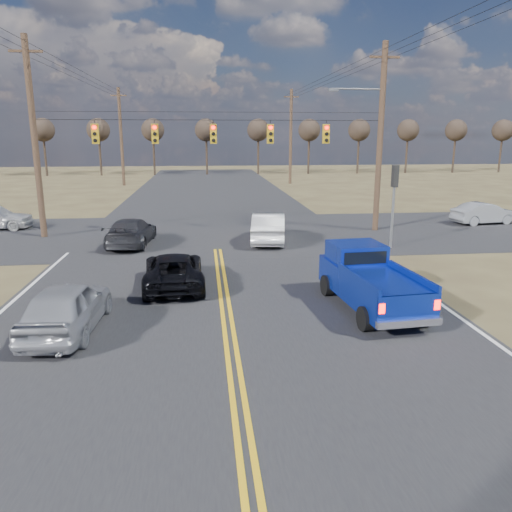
{
  "coord_description": "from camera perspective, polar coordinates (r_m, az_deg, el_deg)",
  "views": [
    {
      "loc": [
        -0.61,
        -8.84,
        5.24
      ],
      "look_at": [
        1.01,
        6.47,
        1.5
      ],
      "focal_mm": 35.0,
      "sensor_mm": 36.0,
      "label": 1
    }
  ],
  "objects": [
    {
      "name": "black_suv",
      "position": [
        17.81,
        -9.39,
        -1.61
      ],
      "size": [
        2.25,
        4.48,
        1.22
      ],
      "primitive_type": "imported",
      "rotation": [
        0.0,
        0.0,
        3.19
      ],
      "color": "black",
      "rests_on": "ground"
    },
    {
      "name": "cross_car_east_near",
      "position": [
        33.16,
        24.64,
        4.45
      ],
      "size": [
        1.98,
        4.1,
        1.3
      ],
      "primitive_type": "imported",
      "rotation": [
        0.0,
        0.0,
        1.73
      ],
      "color": "#999DA1",
      "rests_on": "ground"
    },
    {
      "name": "treeline",
      "position": [
        35.81,
        -5.25,
        14.34
      ],
      "size": [
        87.0,
        117.8,
        7.4
      ],
      "color": "#33261C",
      "rests_on": "ground"
    },
    {
      "name": "road_main",
      "position": [
        19.57,
        -4.05,
        -1.92
      ],
      "size": [
        14.0,
        120.0,
        0.02
      ],
      "primitive_type": "cube",
      "color": "#28282B",
      "rests_on": "ground"
    },
    {
      "name": "white_car_queue",
      "position": [
        24.96,
        1.44,
        3.27
      ],
      "size": [
        2.22,
        4.69,
        1.48
      ],
      "primitive_type": "imported",
      "rotation": [
        0.0,
        0.0,
        2.99
      ],
      "color": "silver",
      "rests_on": "ground"
    },
    {
      "name": "road_cross",
      "position": [
        27.35,
        -4.67,
        2.56
      ],
      "size": [
        120.0,
        12.0,
        0.02
      ],
      "primitive_type": "cube",
      "color": "#28282B",
      "rests_on": "ground"
    },
    {
      "name": "silver_suv",
      "position": [
        14.51,
        -20.83,
        -5.46
      ],
      "size": [
        1.91,
        4.26,
        1.42
      ],
      "primitive_type": "imported",
      "rotation": [
        0.0,
        0.0,
        3.08
      ],
      "color": "#A1A3A9",
      "rests_on": "ground"
    },
    {
      "name": "pickup_truck",
      "position": [
        15.74,
        12.8,
        -2.75
      ],
      "size": [
        2.29,
        5.02,
        1.83
      ],
      "rotation": [
        0.0,
        0.0,
        0.09
      ],
      "color": "black",
      "rests_on": "ground"
    },
    {
      "name": "ground",
      "position": [
        10.3,
        -1.89,
        -16.95
      ],
      "size": [
        160.0,
        160.0,
        0.0
      ],
      "primitive_type": "plane",
      "color": "brown",
      "rests_on": "ground"
    },
    {
      "name": "signal_gantry",
      "position": [
        26.65,
        -3.77,
        13.25
      ],
      "size": [
        19.6,
        4.83,
        10.0
      ],
      "color": "#473323",
      "rests_on": "ground"
    },
    {
      "name": "utility_poles",
      "position": [
        25.85,
        -4.84,
        13.58
      ],
      "size": [
        19.6,
        58.32,
        10.0
      ],
      "color": "#473323",
      "rests_on": "ground"
    },
    {
      "name": "dgrey_car_queue",
      "position": [
        25.02,
        -14.08,
        2.7
      ],
      "size": [
        2.22,
        4.7,
        1.32
      ],
      "primitive_type": "imported",
      "rotation": [
        0.0,
        0.0,
        3.06
      ],
      "color": "#2F2F33",
      "rests_on": "ground"
    }
  ]
}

